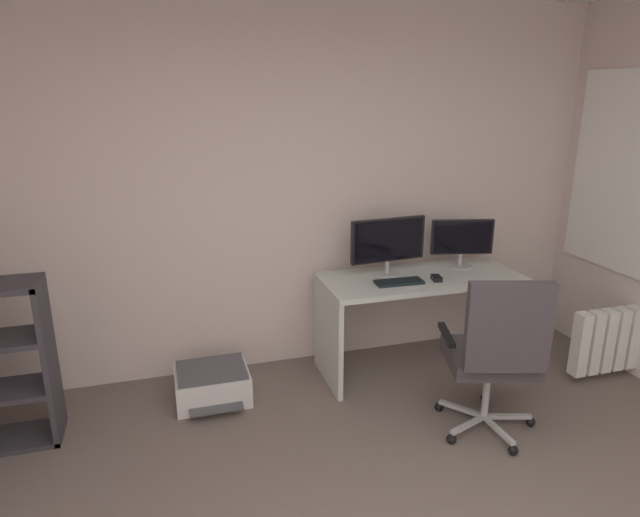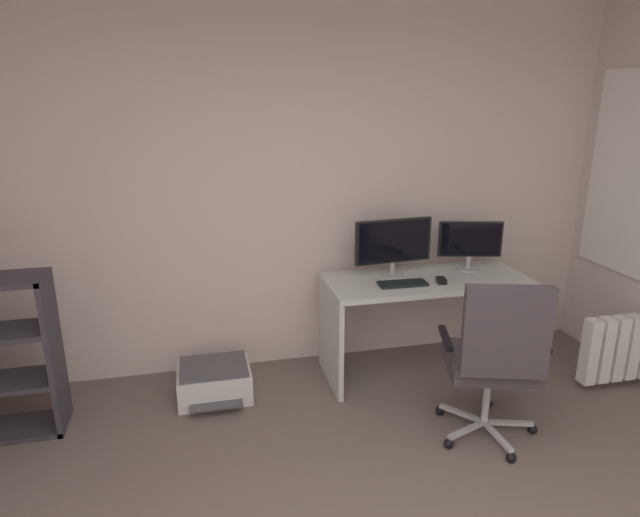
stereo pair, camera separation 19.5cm
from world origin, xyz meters
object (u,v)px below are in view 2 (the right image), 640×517
object	(u,v)px
keyboard	(403,284)
computer_mouse	(441,280)
monitor_secondary	(470,242)
monitor_main	(393,243)
desk	(425,303)
radiator	(638,346)
printer	(214,381)
office_chair	(496,355)

from	to	relation	value
keyboard	computer_mouse	bearing A→B (deg)	-0.92
monitor_secondary	monitor_main	bearing A→B (deg)	-179.99
computer_mouse	monitor_secondary	bearing A→B (deg)	47.15
keyboard	monitor_main	bearing A→B (deg)	91.40
desk	radiator	size ratio (longest dim) A/B	1.68
desk	printer	bearing A→B (deg)	-179.39
computer_mouse	radiator	xyz separation A→B (m)	(1.35, -0.42, -0.46)
office_chair	radiator	world-z (taller)	office_chair
computer_mouse	keyboard	bearing A→B (deg)	-171.89
printer	radiator	world-z (taller)	radiator
desk	radiator	bearing A→B (deg)	-20.75
desk	office_chair	size ratio (longest dim) A/B	1.39
computer_mouse	printer	world-z (taller)	computer_mouse
monitor_main	computer_mouse	xyz separation A→B (m)	(0.28, -0.24, -0.23)
keyboard	radiator	size ratio (longest dim) A/B	0.39
monitor_secondary	keyboard	xyz separation A→B (m)	(-0.61, -0.22, -0.21)
office_chair	radiator	size ratio (longest dim) A/B	1.21
monitor_main	printer	size ratio (longest dim) A/B	1.18
computer_mouse	radiator	bearing A→B (deg)	-5.74
desk	computer_mouse	bearing A→B (deg)	-64.08
desk	keyboard	bearing A→B (deg)	-155.66
computer_mouse	radiator	world-z (taller)	computer_mouse
keyboard	radiator	world-z (taller)	keyboard
monitor_secondary	keyboard	bearing A→B (deg)	-160.09
monitor_main	keyboard	xyz separation A→B (m)	(-0.00, -0.22, -0.24)
keyboard	radiator	bearing A→B (deg)	-12.47
computer_mouse	office_chair	world-z (taller)	office_chair
monitor_main	office_chair	size ratio (longest dim) A/B	0.55
desk	printer	xyz separation A→B (m)	(-1.55, -0.02, -0.43)
monitor_main	keyboard	bearing A→B (deg)	-90.92
monitor_secondary	office_chair	bearing A→B (deg)	-108.91
monitor_main	radiator	size ratio (longest dim) A/B	0.67
computer_mouse	radiator	size ratio (longest dim) A/B	0.11
desk	monitor_secondary	size ratio (longest dim) A/B	3.14
computer_mouse	monitor_main	bearing A→B (deg)	150.94
desk	monitor_main	size ratio (longest dim) A/B	2.51
desk	computer_mouse	xyz separation A→B (m)	(0.06, -0.12, 0.21)
monitor_main	office_chair	xyz separation A→B (m)	(0.25, -1.05, -0.41)
office_chair	desk	bearing A→B (deg)	91.82
printer	monitor_secondary	bearing A→B (deg)	4.03
computer_mouse	printer	xyz separation A→B (m)	(-1.61, 0.10, -0.64)
desk	computer_mouse	world-z (taller)	computer_mouse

